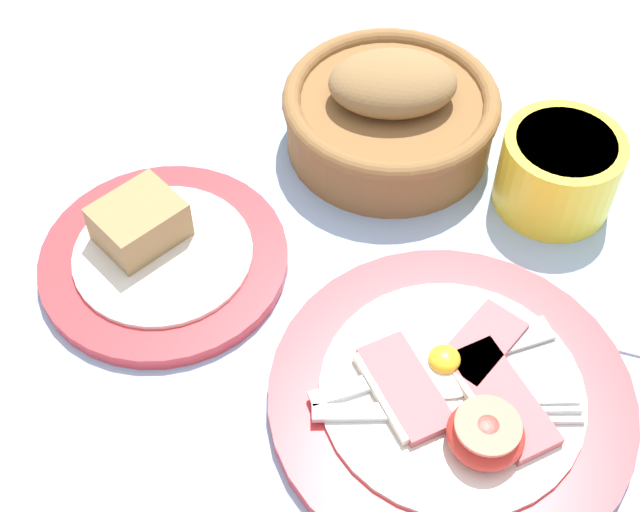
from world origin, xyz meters
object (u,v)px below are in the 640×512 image
bread_plate (160,252)px  bread_basket (390,112)px  sugar_cup (559,169)px  breakfast_plate (453,396)px

bread_plate → bread_basket: bearing=51.7°
bread_plate → sugar_cup: size_ratio=2.01×
bread_plate → breakfast_plate: bearing=-14.2°
bread_plate → sugar_cup: bearing=27.8°
sugar_cup → bread_basket: size_ratio=0.52×
breakfast_plate → bread_plate: bread_plate is taller
sugar_cup → bread_basket: bread_basket is taller
breakfast_plate → sugar_cup: sugar_cup is taller
sugar_cup → breakfast_plate: bearing=-101.4°
breakfast_plate → bread_basket: (-0.10, 0.24, 0.03)m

